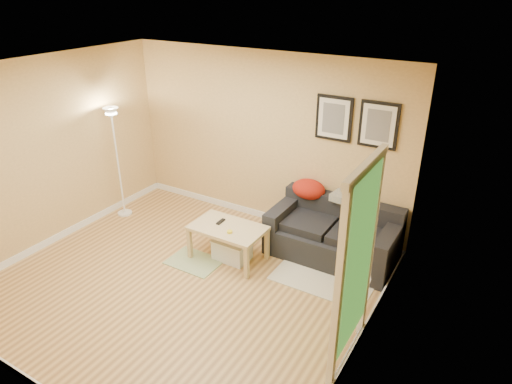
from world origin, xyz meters
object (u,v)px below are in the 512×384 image
side_table (352,297)px  sofa (333,232)px  book_stack (356,275)px  storage_bin (232,249)px  coffee_table (228,243)px  floor_lamp (118,166)px

side_table → sofa: bearing=122.0°
book_stack → sofa: bearing=123.2°
storage_bin → book_stack: 1.89m
coffee_table → storage_bin: size_ratio=2.04×
storage_bin → book_stack: size_ratio=2.12×
coffee_table → side_table: size_ratio=1.79×
sofa → storage_bin: bearing=-145.8°
storage_bin → book_stack: book_stack is taller
sofa → floor_lamp: bearing=-170.3°
book_stack → floor_lamp: size_ratio=0.13×
coffee_table → sofa: bearing=35.4°
sofa → coffee_table: (-1.18, -0.78, -0.13)m
coffee_table → floor_lamp: size_ratio=0.56×
book_stack → side_table: bearing=144.7°
sofa → floor_lamp: 3.43m
sofa → side_table: 1.26m
sofa → storage_bin: (-1.13, -0.77, -0.23)m
floor_lamp → coffee_table: bearing=-5.4°
coffee_table → floor_lamp: bearing=176.4°
book_stack → coffee_table: bearing=171.8°
coffee_table → storage_bin: bearing=18.7°
coffee_table → storage_bin: coffee_table is taller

